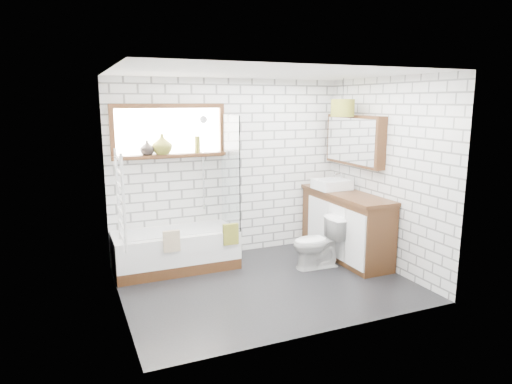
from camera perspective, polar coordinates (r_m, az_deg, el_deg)
name	(u,v)px	position (r m, az deg, el deg)	size (l,w,h in m)	color
floor	(267,284)	(5.68, 1.35, -11.45)	(3.40, 2.60, 0.01)	black
ceiling	(268,72)	(5.25, 1.48, 14.72)	(3.40, 2.60, 0.01)	white
wall_back	(229,168)	(6.52, -3.35, 2.97)	(3.40, 0.01, 2.50)	white
wall_front	(327,206)	(4.20, 8.81, -1.80)	(3.40, 0.01, 2.50)	white
wall_left	(116,195)	(4.88, -17.12, -0.32)	(0.01, 2.60, 2.50)	white
wall_right	(385,174)	(6.22, 15.87, 2.16)	(0.01, 2.60, 2.50)	white
window	(169,131)	(6.18, -10.76, 7.47)	(1.52, 0.16, 0.68)	#361D0F
towel_radiator	(121,199)	(4.90, -16.57, -0.86)	(0.06, 0.52, 1.00)	white
mirror_cabinet	(354,140)	(6.60, 12.20, 6.33)	(0.16, 1.20, 0.70)	#361D0F
shower_riser	(203,163)	(6.34, -6.63, 3.59)	(0.02, 0.02, 1.30)	silver
bathtub	(176,250)	(6.17, -9.99, -7.15)	(1.59, 0.70, 0.52)	white
shower_screen	(230,171)	(6.15, -3.24, 2.62)	(0.02, 0.72, 1.50)	white
towel_green	(231,234)	(5.95, -3.18, -5.28)	(0.20, 0.06, 0.28)	olive
towel_beige	(172,241)	(5.74, -10.51, -6.07)	(0.21, 0.05, 0.27)	tan
vanity	(345,225)	(6.59, 11.12, -4.06)	(0.53, 1.65, 0.94)	#361D0F
basin	(332,184)	(6.68, 9.46, 0.96)	(0.47, 0.42, 0.14)	white
tap	(341,179)	(6.75, 10.63, 1.63)	(0.03, 0.03, 0.18)	silver
toilet	(317,243)	(6.15, 7.68, -6.32)	(0.67, 0.38, 0.68)	white
vase_olive	(162,146)	(6.15, -11.64, 5.69)	(0.26, 0.26, 0.27)	olive
vase_dark	(147,149)	(6.12, -13.44, 5.22)	(0.19, 0.19, 0.19)	black
bottle	(197,146)	(6.26, -7.34, 5.72)	(0.07, 0.07, 0.23)	olive
pendant	(343,108)	(6.47, 10.78, 10.29)	(0.32, 0.32, 0.24)	olive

